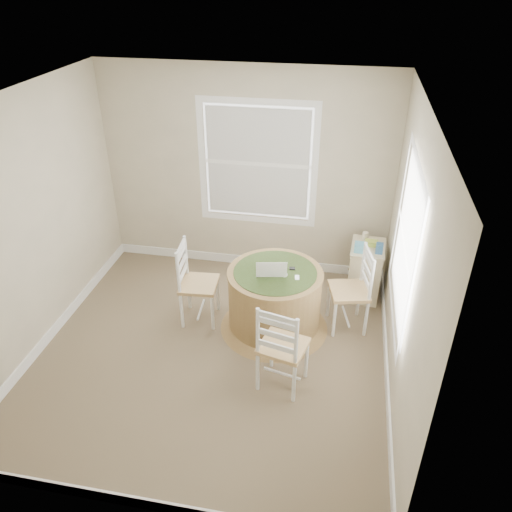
% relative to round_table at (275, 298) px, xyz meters
% --- Properties ---
extents(room, '(3.64, 3.64, 2.64)m').
position_rel_round_table_xyz_m(room, '(-0.40, -0.37, 0.90)').
color(room, '#7C684E').
rests_on(room, ground).
extents(round_table, '(1.20, 1.20, 0.73)m').
position_rel_round_table_xyz_m(round_table, '(0.00, 0.00, 0.00)').
color(round_table, olive).
rests_on(round_table, ground).
extents(chair_left, '(0.43, 0.45, 0.95)m').
position_rel_round_table_xyz_m(chair_left, '(-0.85, -0.00, 0.08)').
color(chair_left, white).
rests_on(chair_left, ground).
extents(chair_near, '(0.50, 0.49, 0.95)m').
position_rel_round_table_xyz_m(chair_near, '(0.21, -0.84, 0.08)').
color(chair_near, white).
rests_on(chair_near, ground).
extents(chair_right, '(0.49, 0.50, 0.95)m').
position_rel_round_table_xyz_m(chair_right, '(0.79, 0.17, 0.08)').
color(chair_right, white).
rests_on(chair_right, ground).
extents(laptop, '(0.36, 0.33, 0.22)m').
position_rel_round_table_xyz_m(laptop, '(-0.04, -0.03, 0.36)').
color(laptop, white).
rests_on(laptop, round_table).
extents(mouse, '(0.07, 0.10, 0.03)m').
position_rel_round_table_xyz_m(mouse, '(0.11, -0.05, 0.34)').
color(mouse, white).
rests_on(mouse, round_table).
extents(phone, '(0.06, 0.10, 0.02)m').
position_rel_round_table_xyz_m(phone, '(0.24, -0.07, 0.33)').
color(phone, '#B7BABF').
rests_on(phone, round_table).
extents(keys, '(0.07, 0.06, 0.02)m').
position_rel_round_table_xyz_m(keys, '(0.17, 0.09, 0.34)').
color(keys, black).
rests_on(keys, round_table).
extents(corner_chest, '(0.41, 0.54, 0.69)m').
position_rel_round_table_xyz_m(corner_chest, '(0.98, 0.82, -0.06)').
color(corner_chest, beige).
rests_on(corner_chest, ground).
extents(tissue_box, '(0.13, 0.13, 0.10)m').
position_rel_round_table_xyz_m(tissue_box, '(0.88, 0.70, 0.34)').
color(tissue_box, '#529FBC').
rests_on(tissue_box, corner_chest).
extents(box_yellow, '(0.16, 0.11, 0.06)m').
position_rel_round_table_xyz_m(box_yellow, '(1.00, 0.85, 0.32)').
color(box_yellow, '#AEBF43').
rests_on(box_yellow, corner_chest).
extents(box_blue, '(0.08, 0.08, 0.12)m').
position_rel_round_table_xyz_m(box_blue, '(1.08, 0.70, 0.35)').
color(box_blue, '#305F90').
rests_on(box_blue, corner_chest).
extents(cup_cream, '(0.07, 0.07, 0.09)m').
position_rel_round_table_xyz_m(cup_cream, '(0.94, 0.97, 0.33)').
color(cup_cream, beige).
rests_on(cup_cream, corner_chest).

